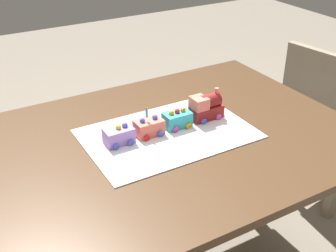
% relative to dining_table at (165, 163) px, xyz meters
% --- Properties ---
extents(dining_table, '(1.40, 1.00, 0.74)m').
position_rel_dining_table_xyz_m(dining_table, '(0.00, 0.00, 0.00)').
color(dining_table, '#4C331E').
rests_on(dining_table, ground).
extents(chair, '(0.46, 0.46, 0.86)m').
position_rel_dining_table_xyz_m(chair, '(-1.03, -0.14, -0.16)').
color(chair, gray).
rests_on(chair, ground).
extents(cake_board, '(0.60, 0.40, 0.00)m').
position_rel_dining_table_xyz_m(cake_board, '(-0.03, -0.02, 0.11)').
color(cake_board, silver).
rests_on(cake_board, dining_table).
extents(cake_locomotive, '(0.14, 0.08, 0.12)m').
position_rel_dining_table_xyz_m(cake_locomotive, '(-0.21, -0.05, 0.16)').
color(cake_locomotive, maroon).
rests_on(cake_locomotive, cake_board).
extents(cake_car_caboose_turquoise, '(0.10, 0.08, 0.07)m').
position_rel_dining_table_xyz_m(cake_car_caboose_turquoise, '(-0.08, -0.05, 0.14)').
color(cake_car_caboose_turquoise, '#38B7C6').
rests_on(cake_car_caboose_turquoise, cake_board).
extents(cake_car_hopper_coral, '(0.10, 0.08, 0.07)m').
position_rel_dining_table_xyz_m(cake_car_hopper_coral, '(0.04, -0.05, 0.14)').
color(cake_car_hopper_coral, '#F27260').
rests_on(cake_car_hopper_coral, cake_board).
extents(cake_car_gondola_lavender, '(0.10, 0.08, 0.07)m').
position_rel_dining_table_xyz_m(cake_car_gondola_lavender, '(0.15, -0.05, 0.14)').
color(cake_car_gondola_lavender, '#AD84E0').
rests_on(cake_car_gondola_lavender, cake_board).
extents(birthday_candle, '(0.01, 0.01, 0.05)m').
position_rel_dining_table_xyz_m(birthday_candle, '(0.04, -0.05, 0.21)').
color(birthday_candle, '#4CA5E5').
rests_on(birthday_candle, cake_car_hopper_coral).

